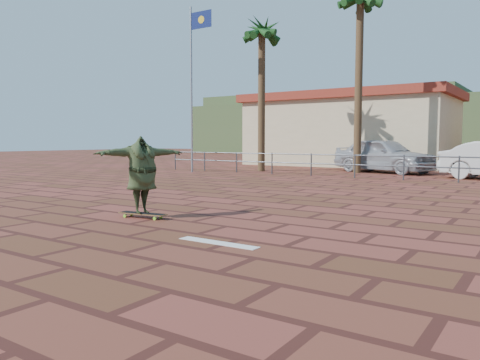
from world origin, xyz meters
name	(u,v)px	position (x,y,z in m)	size (l,w,h in m)	color
ground	(227,226)	(0.00, 0.00, 0.00)	(120.00, 120.00, 0.00)	brown
paint_stripe	(218,243)	(0.70, -1.20, 0.00)	(1.40, 0.22, 0.01)	white
guardrail	(404,163)	(0.00, 12.00, 0.68)	(24.06, 0.06, 1.00)	#47494F
flagpole	(193,77)	(-9.87, 11.00, 4.64)	(1.30, 0.10, 8.00)	gray
palm_far_left	(262,35)	(-7.50, 13.50, 6.83)	(2.40, 2.40, 8.25)	brown
palm_left	(360,4)	(-3.00, 15.00, 7.95)	(2.40, 2.40, 9.45)	brown
building_west	(351,129)	(-6.00, 22.00, 2.28)	(12.60, 7.60, 4.50)	beige
hill_back	(330,123)	(-22.00, 56.00, 4.00)	(35.00, 14.00, 8.00)	#384C28
longboard	(143,214)	(-1.95, -0.20, 0.09)	(1.09, 0.39, 0.10)	olive
skateboarder	(142,175)	(-1.95, -0.20, 0.88)	(1.92, 0.52, 1.56)	#344123
car_silver	(384,155)	(-2.02, 16.00, 0.85)	(2.01, 5.01, 1.71)	#A5A7AC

